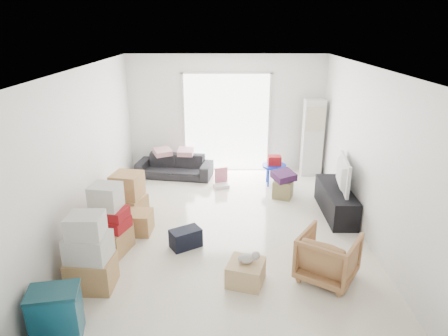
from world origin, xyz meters
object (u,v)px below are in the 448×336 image
tv_console (336,201)px  sofa (174,163)px  ac_tower (312,138)px  kids_table (274,164)px  wood_crate (246,273)px  storage_bins (56,314)px  ottoman (283,189)px  television (337,185)px  armchair (328,254)px

tv_console → sofa: size_ratio=0.88×
ac_tower → kids_table: size_ratio=2.68×
ac_tower → wood_crate: bearing=-112.3°
kids_table → wood_crate: 3.63m
sofa → storage_bins: sofa is taller
ottoman → tv_console: bearing=-40.3°
tv_console → kids_table: bearing=124.4°
ottoman → kids_table: kids_table is taller
television → armchair: (-0.64, -2.00, -0.20)m
ac_tower → wood_crate: (-1.71, -4.16, -0.72)m
tv_console → storage_bins: size_ratio=2.43×
ac_tower → television: ac_tower is taller
tv_console → kids_table: 1.74m
ac_tower → wood_crate: ac_tower is taller
ottoman → wood_crate: 2.98m
armchair → ottoman: 2.75m
ac_tower → ottoman: (-0.82, -1.32, -0.69)m
tv_console → kids_table: size_ratio=2.29×
tv_console → television: (0.00, 0.00, 0.32)m
storage_bins → ottoman: size_ratio=1.70×
armchair → wood_crate: (-1.12, -0.11, -0.22)m
tv_console → ac_tower: bearing=91.4°
ac_tower → storage_bins: (-3.85, -5.17, -0.57)m
ottoman → kids_table: bearing=98.9°
wood_crate → kids_table: bearing=77.5°
television → sofa: sofa is taller
storage_bins → ottoman: (3.03, 3.85, -0.13)m
armchair → kids_table: size_ratio=1.13×
storage_bins → television: bearing=38.6°
tv_console → sofa: 3.71m
ac_tower → television: 2.08m
ac_tower → television: size_ratio=1.74×
tv_console → armchair: bearing=-107.7°
ac_tower → armchair: 4.13m
sofa → armchair: size_ratio=2.30×
sofa → television: bearing=-21.5°
kids_table → wood_crate: bearing=-102.5°
television → kids_table: 1.73m
armchair → kids_table: 3.45m
armchair → ottoman: bearing=-51.8°
sofa → wood_crate: sofa is taller
sofa → wood_crate: bearing=-61.1°
ac_tower → ottoman: ac_tower is taller
television → armchair: bearing=170.3°
ac_tower → armchair: size_ratio=2.36×
television → wood_crate: bearing=148.2°
sofa → tv_console: bearing=-21.5°
armchair → storage_bins: size_ratio=1.20×
tv_console → kids_table: (-0.98, 1.42, 0.22)m
television → sofa: 3.72m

